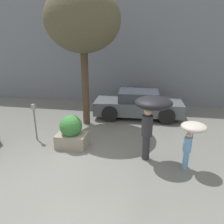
% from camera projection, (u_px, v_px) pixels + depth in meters
% --- Properties ---
extents(ground_plane, '(40.00, 40.00, 0.00)m').
position_uv_depth(ground_plane, '(79.00, 160.00, 6.64)').
color(ground_plane, slate).
extents(building_facade, '(18.00, 0.30, 6.00)m').
position_uv_depth(building_facade, '(114.00, 48.00, 11.72)').
color(building_facade, slate).
rests_on(building_facade, ground).
extents(planter_box, '(1.00, 0.75, 1.12)m').
position_uv_depth(planter_box, '(71.00, 132.00, 7.30)').
color(planter_box, gray).
rests_on(planter_box, ground).
extents(person_adult, '(1.06, 1.06, 1.96)m').
position_uv_depth(person_adult, '(152.00, 110.00, 6.20)').
color(person_adult, '#2D2D33').
rests_on(person_adult, ground).
extents(person_child, '(0.68, 0.68, 1.39)m').
position_uv_depth(person_child, '(192.00, 133.00, 5.85)').
color(person_child, '#669ED1').
rests_on(person_child, ground).
extents(parked_car_near, '(4.05, 2.19, 1.22)m').
position_uv_depth(parked_car_near, '(138.00, 104.00, 10.22)').
color(parked_car_near, '#4C5156').
rests_on(parked_car_near, ground).
extents(street_tree, '(2.87, 2.87, 5.38)m').
position_uv_depth(street_tree, '(83.00, 21.00, 8.17)').
color(street_tree, '#423323').
rests_on(street_tree, ground).
extents(parking_meter, '(0.14, 0.14, 1.35)m').
position_uv_depth(parking_meter, '(34.00, 115.00, 7.66)').
color(parking_meter, '#595B60').
rests_on(parking_meter, ground).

